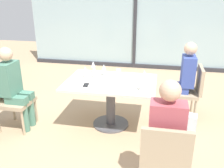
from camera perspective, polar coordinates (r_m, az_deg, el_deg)
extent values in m
plane|color=tan|center=(3.98, -0.29, -9.29)|extent=(12.00, 12.00, 0.00)
cube|color=#9CB7BC|center=(6.64, 5.43, 15.20)|extent=(5.74, 0.03, 2.70)
cube|color=#2D2D33|center=(6.61, 5.40, 15.18)|extent=(0.08, 0.06, 2.70)
cube|color=#2D2D33|center=(6.86, 5.04, 4.31)|extent=(5.74, 0.10, 0.10)
cube|color=silver|center=(3.67, -0.31, 0.36)|extent=(1.34, 0.95, 0.04)
cylinder|color=#4C4C51|center=(3.82, -0.29, -4.78)|extent=(0.14, 0.14, 0.69)
cylinder|color=#4C4C51|center=(3.97, -0.29, -9.14)|extent=(0.56, 0.56, 0.02)
cube|color=tan|center=(4.22, 15.95, -1.95)|extent=(0.46, 0.46, 0.06)
cube|color=tan|center=(4.17, 19.69, 0.86)|extent=(0.05, 0.46, 0.42)
cylinder|color=tan|center=(4.48, 12.95, -3.46)|extent=(0.04, 0.04, 0.39)
cylinder|color=tan|center=(4.11, 13.04, -5.72)|extent=(0.04, 0.04, 0.39)
cylinder|color=tan|center=(4.51, 18.03, -3.79)|extent=(0.04, 0.04, 0.39)
cylinder|color=tan|center=(4.15, 18.58, -6.06)|extent=(0.04, 0.04, 0.39)
cube|color=tan|center=(4.00, -21.34, -3.94)|extent=(0.46, 0.46, 0.06)
cylinder|color=tan|center=(3.84, -19.90, -8.51)|extent=(0.04, 0.04, 0.39)
cylinder|color=tan|center=(4.14, -17.15, -5.93)|extent=(0.04, 0.04, 0.39)
cylinder|color=tan|center=(4.34, -21.83, -5.29)|extent=(0.04, 0.04, 0.39)
cube|color=tan|center=(2.67, 11.93, -15.90)|extent=(0.46, 0.46, 0.06)
cube|color=tan|center=(2.33, 12.37, -14.81)|extent=(0.46, 0.05, 0.42)
cylinder|color=tan|center=(2.98, 15.62, -17.29)|extent=(0.04, 0.04, 0.39)
cylinder|color=tan|center=(2.97, 7.58, -16.82)|extent=(0.04, 0.04, 0.39)
cylinder|color=#384C9E|center=(4.36, 13.32, -3.71)|extent=(0.11, 0.11, 0.45)
cube|color=#384C9E|center=(4.26, 14.92, -0.37)|extent=(0.32, 0.13, 0.11)
cylinder|color=#384C9E|center=(4.20, 13.37, -4.71)|extent=(0.11, 0.11, 0.45)
cube|color=#384C9E|center=(4.10, 15.03, -1.26)|extent=(0.32, 0.13, 0.11)
cube|color=#384C9E|center=(4.10, 17.17, 2.90)|extent=(0.20, 0.34, 0.48)
sphere|color=#D8AD8C|center=(4.01, 17.72, 7.80)|extent=(0.20, 0.20, 0.20)
cylinder|color=#4C7F6B|center=(3.92, -19.46, -7.33)|extent=(0.11, 0.11, 0.45)
cube|color=#4C7F6B|center=(3.85, -21.19, -3.46)|extent=(0.32, 0.13, 0.11)
cylinder|color=#4C7F6B|center=(4.06, -18.21, -6.19)|extent=(0.11, 0.11, 0.45)
cube|color=#4C7F6B|center=(3.99, -19.86, -2.43)|extent=(0.32, 0.13, 0.11)
cube|color=#4C7F6B|center=(3.89, -22.70, 1.24)|extent=(0.20, 0.34, 0.48)
sphere|color=#D8AD8C|center=(3.79, -23.45, 6.36)|extent=(0.20, 0.20, 0.20)
cylinder|color=#B24C56|center=(2.94, 13.48, -17.02)|extent=(0.11, 0.11, 0.45)
cube|color=#B24C56|center=(2.70, 14.04, -13.55)|extent=(0.13, 0.32, 0.11)
cylinder|color=#B24C56|center=(2.93, 9.81, -16.80)|extent=(0.11, 0.11, 0.45)
cube|color=#B24C56|center=(2.69, 10.11, -13.31)|extent=(0.13, 0.32, 0.11)
cube|color=#B24C56|center=(2.42, 12.60, -9.38)|extent=(0.34, 0.20, 0.48)
sphere|color=#D8AD8C|center=(2.27, 13.31, -1.49)|extent=(0.20, 0.20, 0.20)
cylinder|color=silver|center=(4.09, -4.32, 2.76)|extent=(0.06, 0.06, 0.00)
cylinder|color=silver|center=(4.07, -4.34, 3.36)|extent=(0.01, 0.01, 0.08)
cone|color=silver|center=(4.05, -4.37, 4.58)|extent=(0.07, 0.07, 0.09)
cylinder|color=silver|center=(3.92, -1.88, 2.00)|extent=(0.06, 0.06, 0.00)
cylinder|color=silver|center=(3.90, -1.89, 2.63)|extent=(0.01, 0.01, 0.08)
cone|color=silver|center=(3.88, -1.91, 3.89)|extent=(0.07, 0.07, 0.09)
cylinder|color=silver|center=(3.36, 6.68, -1.42)|extent=(0.06, 0.06, 0.00)
cylinder|color=silver|center=(3.35, 6.71, -0.70)|extent=(0.01, 0.01, 0.08)
cone|color=silver|center=(3.31, 6.78, 0.74)|extent=(0.07, 0.07, 0.09)
cylinder|color=silver|center=(3.82, -6.13, 1.41)|extent=(0.06, 0.06, 0.00)
cylinder|color=silver|center=(3.81, -6.16, 2.05)|extent=(0.01, 0.01, 0.08)
cone|color=silver|center=(3.78, -6.21, 3.34)|extent=(0.07, 0.07, 0.09)
cylinder|color=silver|center=(3.83, -4.12, 1.51)|extent=(0.06, 0.06, 0.00)
cylinder|color=silver|center=(3.82, -4.13, 2.15)|extent=(0.01, 0.01, 0.08)
cone|color=silver|center=(3.79, -4.17, 3.43)|extent=(0.07, 0.07, 0.09)
cylinder|color=silver|center=(3.66, 7.40, 0.46)|extent=(0.06, 0.06, 0.00)
cylinder|color=silver|center=(3.65, 7.43, 1.12)|extent=(0.01, 0.01, 0.08)
cone|color=silver|center=(3.62, 7.50, 2.47)|extent=(0.07, 0.07, 0.09)
cylinder|color=white|center=(3.95, 1.53, 2.83)|extent=(0.08, 0.08, 0.09)
cube|color=black|center=(3.53, -6.04, -0.22)|extent=(0.09, 0.15, 0.01)
cube|color=silver|center=(3.90, 16.73, -8.55)|extent=(0.32, 0.20, 0.28)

